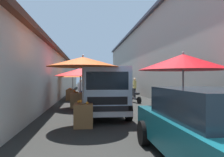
# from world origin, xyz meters

# --- Properties ---
(ground) EXTENTS (90.00, 90.00, 0.00)m
(ground) POSITION_xyz_m (13.50, 0.00, 0.00)
(ground) COLOR #282826
(building_left_whitewash) EXTENTS (49.80, 7.50, 3.63)m
(building_left_whitewash) POSITION_xyz_m (15.75, 6.98, 1.82)
(building_left_whitewash) COLOR beige
(building_left_whitewash) RESTS_ON ground
(building_right_concrete) EXTENTS (49.80, 7.50, 6.85)m
(building_right_concrete) POSITION_xyz_m (15.75, -6.98, 3.43)
(building_right_concrete) COLOR #A39E93
(building_right_concrete) RESTS_ON ground
(fruit_stall_near_right) EXTENTS (2.90, 2.90, 2.26)m
(fruit_stall_near_right) POSITION_xyz_m (10.86, 1.82, 1.78)
(fruit_stall_near_right) COLOR #9E9EA3
(fruit_stall_near_right) RESTS_ON ground
(fruit_stall_mid_lane) EXTENTS (2.26, 2.26, 2.09)m
(fruit_stall_mid_lane) POSITION_xyz_m (18.10, -1.41, 1.51)
(fruit_stall_mid_lane) COLOR #9E9EA3
(fruit_stall_mid_lane) RESTS_ON ground
(fruit_stall_far_left) EXTENTS (2.65, 2.65, 2.10)m
(fruit_stall_far_left) POSITION_xyz_m (15.44, 2.54, 1.61)
(fruit_stall_far_left) COLOR #9E9EA3
(fruit_stall_far_left) RESTS_ON ground
(fruit_stall_near_left) EXTENTS (2.44, 2.44, 2.44)m
(fruit_stall_near_left) POSITION_xyz_m (6.22, 1.57, 1.91)
(fruit_stall_near_left) COLOR #9E9EA3
(fruit_stall_near_left) RESTS_ON ground
(fruit_stall_far_right) EXTENTS (2.75, 2.75, 2.46)m
(fruit_stall_far_right) POSITION_xyz_m (5.14, -1.52, 1.92)
(fruit_stall_far_right) COLOR #9E9EA3
(fruit_stall_far_right) RESTS_ON ground
(hatchback_car) EXTENTS (3.91, 1.92, 1.45)m
(hatchback_car) POSITION_xyz_m (2.62, -0.81, 0.74)
(hatchback_car) COLOR #0F4C56
(hatchback_car) RESTS_ON ground
(delivery_truck) EXTENTS (4.94, 2.00, 2.08)m
(delivery_truck) POSITION_xyz_m (7.71, 0.72, 1.04)
(delivery_truck) COLOR black
(delivery_truck) RESTS_ON ground
(vendor_by_crates) EXTENTS (0.53, 0.42, 1.56)m
(vendor_by_crates) POSITION_xyz_m (13.90, 1.87, 0.89)
(vendor_by_crates) COLOR navy
(vendor_by_crates) RESTS_ON ground
(vendor_in_shade) EXTENTS (0.66, 0.23, 1.66)m
(vendor_in_shade) POSITION_xyz_m (16.02, -2.37, 0.96)
(vendor_in_shade) COLOR #232328
(vendor_in_shade) RESTS_ON ground
(parked_scooter) EXTENTS (1.66, 0.60, 1.14)m
(parked_scooter) POSITION_xyz_m (13.13, -1.73, 0.45)
(parked_scooter) COLOR black
(parked_scooter) RESTS_ON ground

